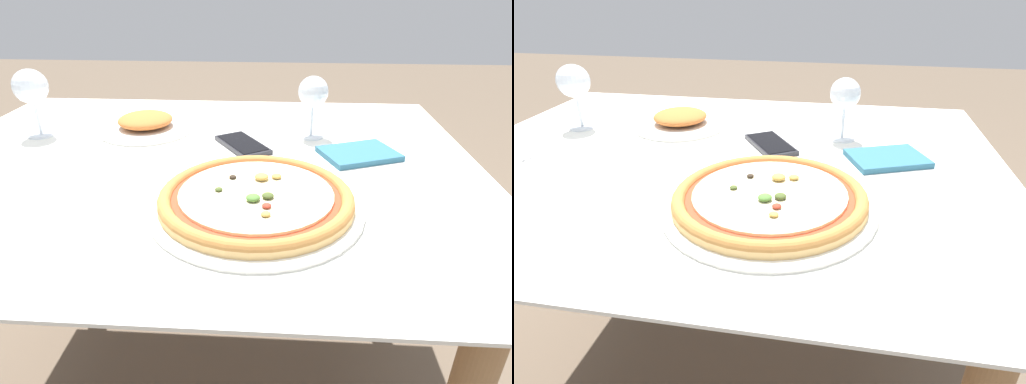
% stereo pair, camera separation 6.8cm
% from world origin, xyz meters
% --- Properties ---
extents(dining_table, '(1.15, 0.92, 0.71)m').
position_xyz_m(dining_table, '(0.00, 0.00, 0.61)').
color(dining_table, '#997047').
rests_on(dining_table, ground_plane).
extents(pizza_plate, '(0.35, 0.35, 0.04)m').
position_xyz_m(pizza_plate, '(0.14, -0.19, 0.72)').
color(pizza_plate, white).
rests_on(pizza_plate, dining_table).
extents(fork, '(0.03, 0.17, 0.00)m').
position_xyz_m(fork, '(-0.40, -0.11, 0.71)').
color(fork, silver).
rests_on(fork, dining_table).
extents(wine_glass_far_left, '(0.08, 0.08, 0.15)m').
position_xyz_m(wine_glass_far_left, '(-0.39, 0.13, 0.82)').
color(wine_glass_far_left, silver).
rests_on(wine_glass_far_left, dining_table).
extents(wine_glass_far_right, '(0.07, 0.07, 0.14)m').
position_xyz_m(wine_glass_far_right, '(0.24, 0.16, 0.81)').
color(wine_glass_far_right, silver).
rests_on(wine_glass_far_right, dining_table).
extents(cell_phone, '(0.14, 0.16, 0.01)m').
position_xyz_m(cell_phone, '(0.09, 0.08, 0.71)').
color(cell_phone, '#232328').
rests_on(cell_phone, dining_table).
extents(side_plate, '(0.22, 0.22, 0.04)m').
position_xyz_m(side_plate, '(-0.15, 0.18, 0.72)').
color(side_plate, white).
rests_on(side_plate, dining_table).
extents(napkin_folded, '(0.18, 0.16, 0.01)m').
position_xyz_m(napkin_folded, '(0.34, 0.05, 0.71)').
color(napkin_folded, '#2D607A').
rests_on(napkin_folded, dining_table).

